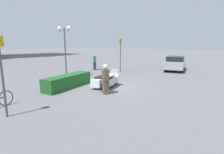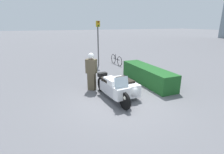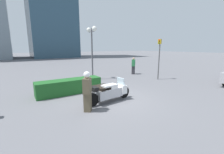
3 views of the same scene
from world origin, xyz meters
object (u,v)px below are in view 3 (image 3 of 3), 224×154
object	(u,v)px
police_motorcycle	(106,91)
pedestrian_bystander	(133,66)
traffic_light_near	(159,53)
officer_rider	(87,91)
hedge_bush_curbside	(70,86)
twin_lamp_post	(92,38)

from	to	relation	value
police_motorcycle	pedestrian_bystander	distance (m)	8.04
traffic_light_near	officer_rider	bearing A→B (deg)	12.08
traffic_light_near	hedge_bush_curbside	bearing A→B (deg)	-9.26
twin_lamp_post	pedestrian_bystander	distance (m)	5.28
pedestrian_bystander	officer_rider	bearing A→B (deg)	87.08
police_motorcycle	twin_lamp_post	size ratio (longest dim) A/B	0.61
officer_rider	twin_lamp_post	size ratio (longest dim) A/B	0.40
officer_rider	pedestrian_bystander	distance (m)	9.59
police_motorcycle	officer_rider	size ratio (longest dim) A/B	1.52
officer_rider	hedge_bush_curbside	bearing A→B (deg)	-55.72
twin_lamp_post	pedestrian_bystander	xyz separation A→B (m)	(4.61, 0.09, -2.57)
officer_rider	hedge_bush_curbside	xyz separation A→B (m)	(0.15, 2.96, -0.50)
police_motorcycle	officer_rider	distance (m)	1.65
traffic_light_near	pedestrian_bystander	xyz separation A→B (m)	(-0.05, 3.11, -1.36)
police_motorcycle	twin_lamp_post	world-z (taller)	twin_lamp_post
officer_rider	hedge_bush_curbside	size ratio (longest dim) A/B	0.46
officer_rider	hedge_bush_curbside	world-z (taller)	officer_rider
officer_rider	traffic_light_near	xyz separation A→B (m)	(7.67, 2.73, 1.29)
pedestrian_bystander	twin_lamp_post	bearing A→B (deg)	50.75
hedge_bush_curbside	twin_lamp_post	distance (m)	4.99
police_motorcycle	traffic_light_near	distance (m)	6.82
twin_lamp_post	traffic_light_near	xyz separation A→B (m)	(4.67, -3.02, -1.21)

